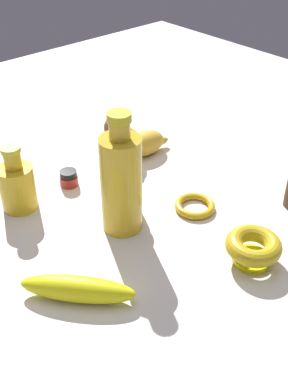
{
  "coord_description": "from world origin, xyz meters",
  "views": [
    {
      "loc": [
        0.53,
        0.6,
        0.61
      ],
      "look_at": [
        0.0,
        0.0,
        0.04
      ],
      "focal_mm": 44.61,
      "sensor_mm": 36.0,
      "label": 1
    }
  ],
  "objects": [
    {
      "name": "banana",
      "position": [
        0.25,
        0.11,
        0.02
      ],
      "size": [
        0.16,
        0.18,
        0.04
      ],
      "primitive_type": "ellipsoid",
      "rotation": [
        0.0,
        0.0,
        2.28
      ],
      "color": "yellow",
      "rests_on": "ground"
    },
    {
      "name": "nail_polish_jar",
      "position": [
        0.07,
        -0.18,
        0.02
      ],
      "size": [
        0.04,
        0.04,
        0.04
      ],
      "color": "maroon",
      "rests_on": "ground"
    },
    {
      "name": "person_figure_adult",
      "position": [
        0.0,
        -0.08,
        0.09
      ],
      "size": [
        0.08,
        0.08,
        0.19
      ],
      "color": "#CA8F06",
      "rests_on": "ground"
    },
    {
      "name": "ground",
      "position": [
        0.0,
        0.0,
        0.0
      ],
      "size": [
        2.0,
        2.0,
        0.0
      ],
      "primitive_type": "plane",
      "color": "silver"
    },
    {
      "name": "bottle_tall",
      "position": [
        0.07,
        0.01,
        0.11
      ],
      "size": [
        0.08,
        0.08,
        0.25
      ],
      "color": "gold",
      "rests_on": "ground"
    },
    {
      "name": "cat_figurine",
      "position": [
        -0.14,
        -0.17,
        0.04
      ],
      "size": [
        0.15,
        0.08,
        0.09
      ],
      "color": "gold",
      "rests_on": "ground"
    },
    {
      "name": "bangle",
      "position": [
        -0.08,
        0.07,
        0.01
      ],
      "size": [
        0.09,
        0.09,
        0.01
      ],
      "primitive_type": "torus",
      "color": "gold",
      "rests_on": "ground"
    },
    {
      "name": "bottle_short",
      "position": [
        0.19,
        -0.18,
        0.06
      ],
      "size": [
        0.07,
        0.07,
        0.14
      ],
      "color": "gold",
      "rests_on": "ground"
    },
    {
      "name": "bowl",
      "position": [
        -0.04,
        0.25,
        0.03
      ],
      "size": [
        0.1,
        0.1,
        0.05
      ],
      "color": "yellow",
      "rests_on": "ground"
    }
  ]
}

